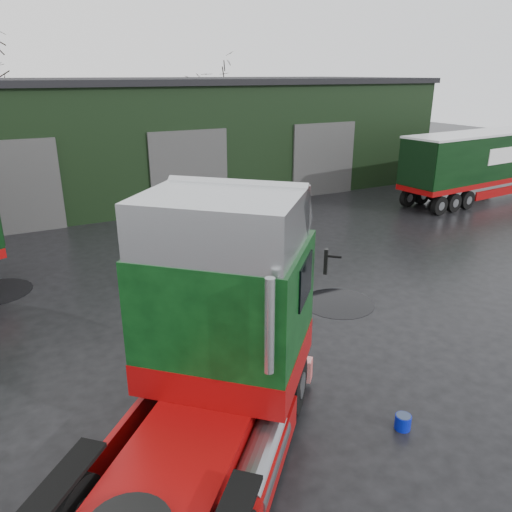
{
  "coord_description": "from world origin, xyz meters",
  "views": [
    {
      "loc": [
        -6.51,
        -9.23,
        6.58
      ],
      "look_at": [
        -0.33,
        2.51,
        1.7
      ],
      "focal_mm": 35.0,
      "sensor_mm": 36.0,
      "label": 1
    }
  ],
  "objects_px": {
    "lorry_right": "(482,166)",
    "tree_back_b": "(211,110)",
    "wash_bucket": "(403,422)",
    "hero_tractor": "(181,371)",
    "warehouse": "(152,135)"
  },
  "relations": [
    {
      "from": "wash_bucket",
      "to": "lorry_right",
      "type": "bearing_deg",
      "value": 35.89
    },
    {
      "from": "tree_back_b",
      "to": "hero_tractor",
      "type": "bearing_deg",
      "value": -113.72
    },
    {
      "from": "lorry_right",
      "to": "wash_bucket",
      "type": "bearing_deg",
      "value": -59.17
    },
    {
      "from": "hero_tractor",
      "to": "wash_bucket",
      "type": "height_order",
      "value": "hero_tractor"
    },
    {
      "from": "hero_tractor",
      "to": "lorry_right",
      "type": "xyz_separation_m",
      "value": [
        21.5,
        12.0,
        -0.51
      ]
    },
    {
      "from": "hero_tractor",
      "to": "lorry_right",
      "type": "distance_m",
      "value": 24.63
    },
    {
      "from": "warehouse",
      "to": "hero_tractor",
      "type": "xyz_separation_m",
      "value": [
        -6.5,
        -23.0,
        -0.8
      ]
    },
    {
      "from": "warehouse",
      "to": "wash_bucket",
      "type": "xyz_separation_m",
      "value": [
        -2.21,
        -23.46,
        -3.01
      ]
    },
    {
      "from": "tree_back_b",
      "to": "warehouse",
      "type": "bearing_deg",
      "value": -128.66
    },
    {
      "from": "lorry_right",
      "to": "tree_back_b",
      "type": "height_order",
      "value": "tree_back_b"
    },
    {
      "from": "lorry_right",
      "to": "wash_bucket",
      "type": "distance_m",
      "value": 21.31
    },
    {
      "from": "warehouse",
      "to": "lorry_right",
      "type": "height_order",
      "value": "warehouse"
    },
    {
      "from": "warehouse",
      "to": "wash_bucket",
      "type": "relative_size",
      "value": 102.4
    },
    {
      "from": "hero_tractor",
      "to": "lorry_right",
      "type": "bearing_deg",
      "value": 72.41
    },
    {
      "from": "lorry_right",
      "to": "warehouse",
      "type": "bearing_deg",
      "value": -131.31
    }
  ]
}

